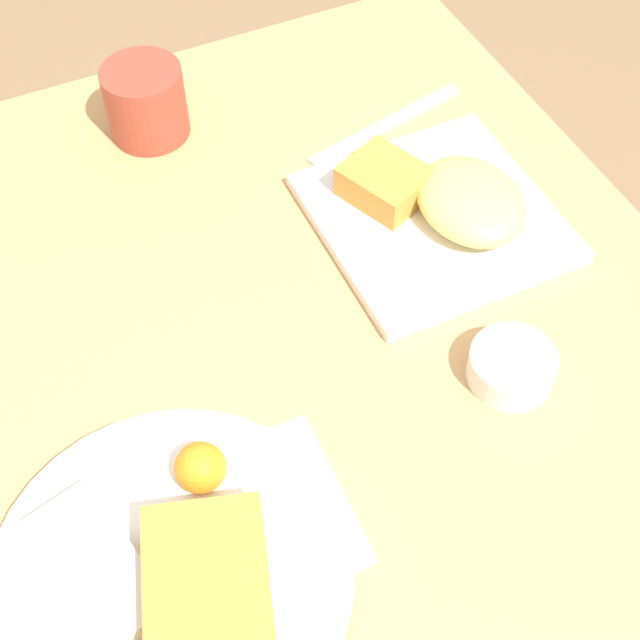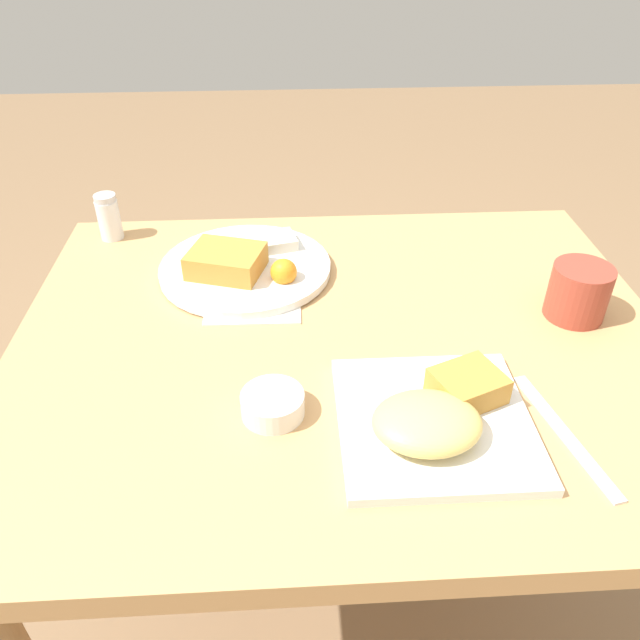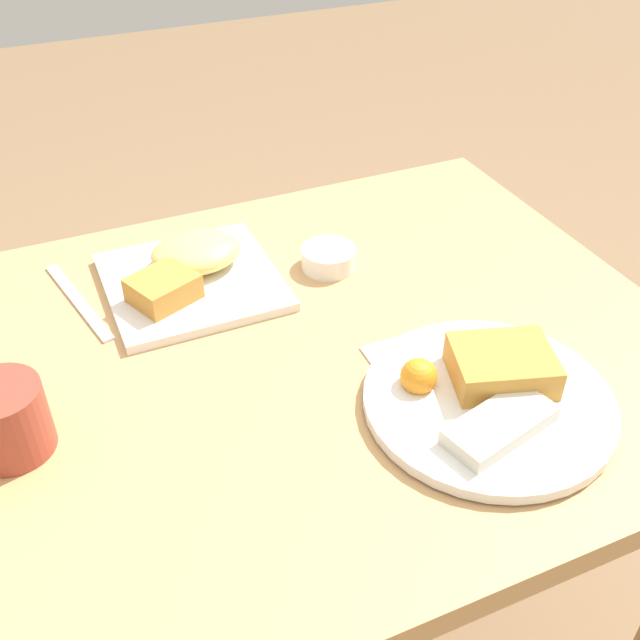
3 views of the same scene
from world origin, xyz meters
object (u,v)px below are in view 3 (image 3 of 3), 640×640
object	(u,v)px
butter_knife	(78,301)
sauce_ramekin	(329,257)
plate_oval_far	(489,393)
coffee_mug	(6,420)
plate_square_near	(190,271)

from	to	relation	value
butter_knife	sauce_ramekin	bearing A→B (deg)	68.65
plate_oval_far	butter_knife	world-z (taller)	plate_oval_far
plate_oval_far	coffee_mug	bearing A→B (deg)	-16.45
sauce_ramekin	coffee_mug	distance (m)	0.50
plate_square_near	sauce_ramekin	world-z (taller)	plate_square_near
plate_oval_far	coffee_mug	distance (m)	0.54
plate_square_near	butter_knife	bearing A→B (deg)	-6.60
plate_square_near	butter_knife	xyz separation A→B (m)	(0.16, -0.02, -0.02)
sauce_ramekin	coffee_mug	xyz separation A→B (m)	(0.47, 0.19, 0.03)
plate_oval_far	butter_knife	xyz separation A→B (m)	(0.41, -0.40, -0.02)
sauce_ramekin	coffee_mug	world-z (taller)	coffee_mug
plate_oval_far	butter_knife	bearing A→B (deg)	-44.64
plate_square_near	plate_oval_far	size ratio (longest dim) A/B	0.81
plate_square_near	coffee_mug	bearing A→B (deg)	41.07
plate_square_near	plate_oval_far	world-z (taller)	plate_square_near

